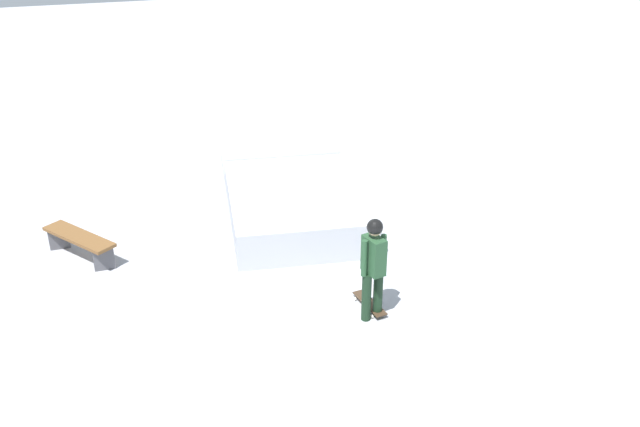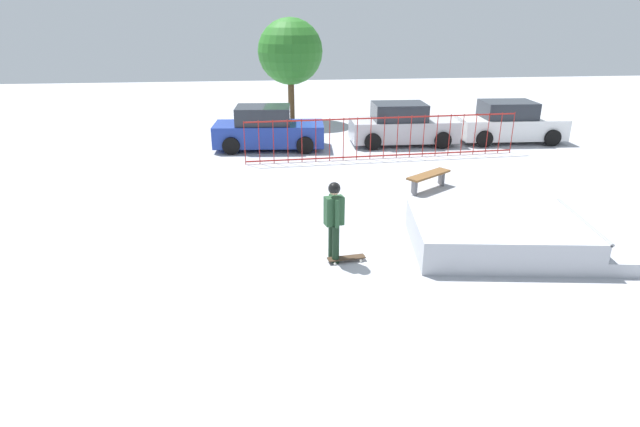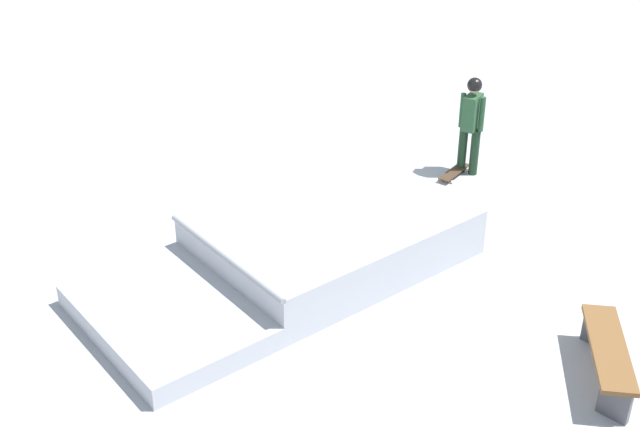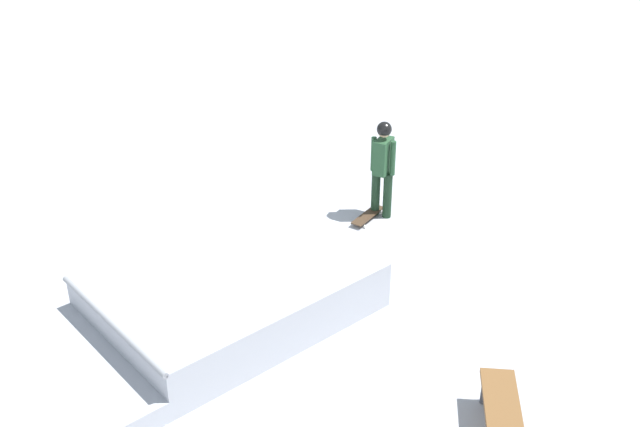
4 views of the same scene
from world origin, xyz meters
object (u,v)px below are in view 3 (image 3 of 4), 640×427
Objects in this scene: skate_ramp at (305,248)px; park_bench at (607,354)px; skater at (471,118)px; skateboard at (454,172)px.

park_bench is (-0.71, 4.19, 0.04)m from skate_ramp.
skate_ramp is at bearing 168.41° from skater.
skater is 2.10× the size of skateboard.
skater is 1.13× the size of park_bench.
park_bench is (3.38, 4.31, -0.65)m from skater.
park_bench is (3.12, 4.38, 0.28)m from skateboard.
skater reaches higher than park_bench.
skater reaches higher than skateboard.
park_bench is at bearing 107.40° from skate_ramp.
park_bench reaches higher than skateboard.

